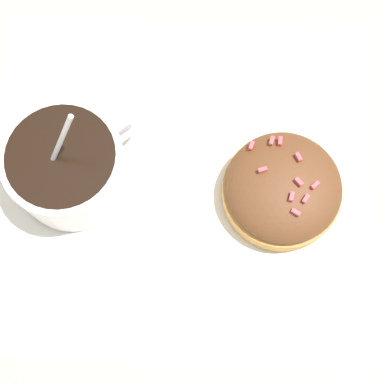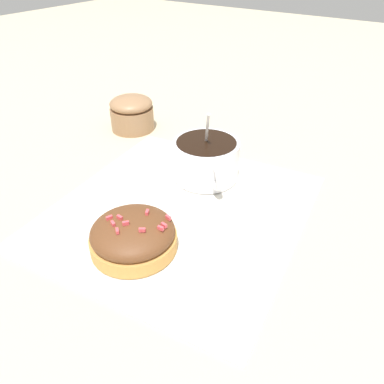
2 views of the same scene
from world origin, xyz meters
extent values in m
plane|color=#C6B793|center=(0.00, 0.00, 0.00)|extent=(3.00, 3.00, 0.00)
cube|color=white|center=(0.00, 0.00, 0.00)|extent=(0.37, 0.35, 0.00)
cylinder|color=white|center=(0.09, 0.01, 0.03)|extent=(0.10, 0.10, 0.06)
cylinder|color=black|center=(0.09, 0.01, 0.05)|extent=(0.09, 0.09, 0.01)
torus|color=white|center=(0.05, -0.02, 0.03)|extent=(0.03, 0.03, 0.04)
ellipsoid|color=silver|center=(0.06, 0.00, 0.01)|extent=(0.03, 0.03, 0.01)
cylinder|color=silver|center=(0.09, 0.02, 0.06)|extent=(0.04, 0.03, 0.10)
cylinder|color=#D19347|center=(-0.09, 0.00, 0.01)|extent=(0.10, 0.10, 0.02)
ellipsoid|color=brown|center=(-0.09, 0.00, 0.03)|extent=(0.10, 0.10, 0.03)
cube|color=#EA4C56|center=(-0.10, 0.01, 0.04)|extent=(0.01, 0.01, 0.00)
cube|color=#EA4C56|center=(-0.09, 0.01, 0.04)|extent=(0.00, 0.01, 0.00)
cube|color=#EA4C56|center=(-0.06, -0.03, 0.04)|extent=(0.00, 0.01, 0.00)
cube|color=#EA4C56|center=(-0.10, 0.02, 0.04)|extent=(0.01, 0.01, 0.00)
cube|color=#EA4C56|center=(-0.07, -0.01, 0.04)|extent=(0.01, 0.01, 0.00)
cube|color=#EA4C56|center=(-0.11, 0.00, 0.04)|extent=(0.01, 0.01, 0.00)
cube|color=#EA4C56|center=(-0.07, -0.03, 0.04)|extent=(0.00, 0.01, 0.00)
cube|color=#EA4C56|center=(-0.10, 0.00, 0.04)|extent=(0.01, 0.01, 0.00)
cube|color=#EA4C56|center=(-0.08, -0.03, 0.04)|extent=(0.00, 0.01, 0.00)
cube|color=#EA4C56|center=(-0.09, -0.02, 0.04)|extent=(0.01, 0.01, 0.00)
camera|label=1|loc=(-0.04, 0.14, 0.44)|focal=50.00mm
camera|label=2|loc=(-0.31, -0.23, 0.30)|focal=35.00mm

